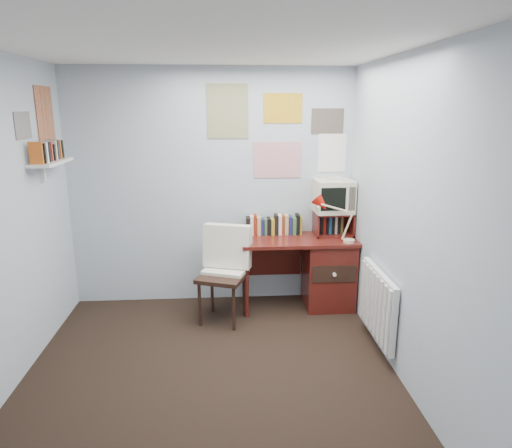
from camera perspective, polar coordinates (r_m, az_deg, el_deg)
The scene contains 14 objects.
ground at distance 3.72m, azimuth -5.72°, elevation -20.00°, with size 3.50×3.50×0.00m, color black.
back_wall at distance 4.89m, azimuth -5.54°, elevation 4.42°, with size 3.00×0.02×2.50m, color #A7B3BF.
right_wall at distance 3.46m, azimuth 19.39°, elevation -0.58°, with size 0.02×3.50×2.50m, color #A7B3BF.
ceiling at distance 3.09m, azimuth -6.97°, elevation 21.82°, with size 3.00×3.50×0.02m, color white.
desk at distance 4.96m, azimuth 8.36°, elevation -5.65°, with size 1.20×0.55×0.76m.
desk_chair at distance 4.54m, azimuth -4.28°, elevation -6.63°, with size 0.48×0.46×0.93m, color black.
desk_lamp at distance 4.68m, azimuth 11.65°, elevation 0.18°, with size 0.29×0.25×0.42m, color red.
tv_riser at distance 4.95m, azimuth 9.63°, elevation 0.07°, with size 0.40×0.30×0.25m, color #5C1A15.
crt_tv at distance 4.90m, azimuth 9.61°, elevation 3.66°, with size 0.39×0.36×0.37m, color beige.
book_row at distance 4.91m, azimuth 2.27°, elevation -0.02°, with size 0.60×0.14×0.22m, color #5C1A15.
radiator at distance 4.20m, azimuth 14.98°, elevation -9.61°, with size 0.09×0.80×0.60m, color white.
wall_shelf at distance 4.46m, azimuth -24.29°, elevation 7.05°, with size 0.20×0.62×0.24m, color white.
posters_back at distance 4.85m, azimuth 2.76°, elevation 11.53°, with size 1.20×0.01×0.90m, color white.
posters_left at distance 4.47m, azimuth -25.96°, elevation 11.80°, with size 0.01×0.70×0.60m, color white.
Camera 1 is at (0.13, -3.06, 2.10)m, focal length 32.00 mm.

